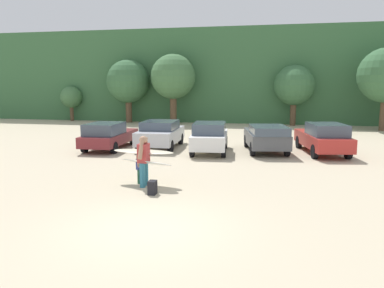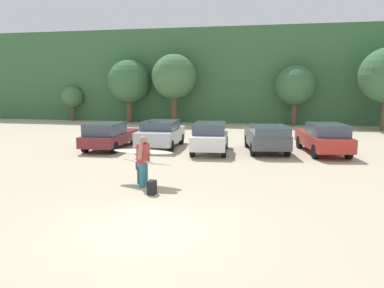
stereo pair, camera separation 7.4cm
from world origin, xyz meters
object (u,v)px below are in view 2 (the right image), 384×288
object	(u,v)px
person_adult	(143,158)
surfboard_cream	(143,151)
parked_car_maroon	(109,135)
backpack_dropped	(152,187)
surfboard_white	(146,162)
parked_car_dark_gray	(267,137)
person_child	(139,167)
parked_car_silver	(161,133)
parked_car_red	(324,138)
parked_car_white	(210,137)

from	to	relation	value
person_adult	surfboard_cream	world-z (taller)	person_adult
parked_car_maroon	backpack_dropped	bearing A→B (deg)	-149.59
surfboard_white	backpack_dropped	xyz separation A→B (m)	(0.54, -0.99, -0.62)
parked_car_dark_gray	parked_car_maroon	bearing A→B (deg)	85.48
person_child	parked_car_silver	bearing A→B (deg)	-78.25
surfboard_cream	parked_car_red	bearing A→B (deg)	-128.18
parked_car_maroon	surfboard_white	bearing A→B (deg)	-149.07
parked_car_maroon	person_adult	size ratio (longest dim) A/B	2.63
parked_car_dark_gray	person_child	xyz separation A→B (m)	(-4.41, -7.44, -0.21)
parked_car_white	parked_car_red	distance (m)	5.84
parked_car_red	backpack_dropped	world-z (taller)	parked_car_red
parked_car_silver	surfboard_cream	bearing A→B (deg)	-170.37
parked_car_white	person_adult	bearing A→B (deg)	165.49
parked_car_white	person_child	distance (m)	6.83
person_adult	person_child	xyz separation A→B (m)	(-0.29, 0.39, -0.40)
parked_car_dark_gray	parked_car_red	xyz separation A→B (m)	(2.87, 0.07, 0.02)
backpack_dropped	parked_car_red	bearing A→B (deg)	54.00
parked_car_white	parked_car_maroon	bearing A→B (deg)	85.20
person_child	surfboard_white	size ratio (longest dim) A/B	0.48
parked_car_maroon	person_adult	xyz separation A→B (m)	(4.46, -7.06, 0.24)
parked_car_dark_gray	person_adult	size ratio (longest dim) A/B	2.49
backpack_dropped	person_adult	bearing A→B (deg)	123.30
parked_car_silver	backpack_dropped	world-z (taller)	parked_car_silver
person_adult	person_child	size ratio (longest dim) A/B	1.67
surfboard_white	backpack_dropped	size ratio (longest dim) A/B	4.94
parked_car_dark_gray	person_child	world-z (taller)	parked_car_dark_gray
parked_car_maroon	parked_car_white	xyz separation A→B (m)	(5.67, -0.00, 0.08)
parked_car_silver	parked_car_dark_gray	xyz separation A→B (m)	(5.87, -0.21, -0.01)
person_adult	backpack_dropped	size ratio (longest dim) A/B	3.97
parked_car_silver	surfboard_cream	xyz separation A→B (m)	(1.59, -7.63, 0.34)
parked_car_white	parked_car_red	bearing A→B (deg)	-86.33
parked_car_white	person_child	world-z (taller)	parked_car_white
parked_car_dark_gray	parked_car_red	world-z (taller)	parked_car_red
person_adult	parked_car_dark_gray	bearing A→B (deg)	-116.76
surfboard_white	parked_car_white	bearing A→B (deg)	-81.73
person_adult	parked_car_red	bearing A→B (deg)	-130.50
parked_car_white	parked_car_dark_gray	size ratio (longest dim) A/B	0.92
surfboard_white	person_adult	bearing A→B (deg)	78.94
parked_car_white	backpack_dropped	world-z (taller)	parked_car_white
parked_car_red	surfboard_white	xyz separation A→B (m)	(-6.94, -7.82, 0.01)
parked_car_white	surfboard_cream	world-z (taller)	parked_car_white
parked_car_red	parked_car_maroon	bearing A→B (deg)	84.42
parked_car_white	person_adult	size ratio (longest dim) A/B	2.29
parked_car_silver	surfboard_cream	world-z (taller)	parked_car_silver
parked_car_maroon	parked_car_dark_gray	world-z (taller)	parked_car_maroon
parked_car_maroon	parked_car_silver	xyz separation A→B (m)	(2.71, 0.99, 0.05)
surfboard_cream	backpack_dropped	bearing A→B (deg)	125.05
parked_car_maroon	surfboard_white	distance (m)	8.30
parked_car_silver	surfboard_white	xyz separation A→B (m)	(1.80, -7.96, 0.03)
parked_car_red	person_child	distance (m)	10.46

